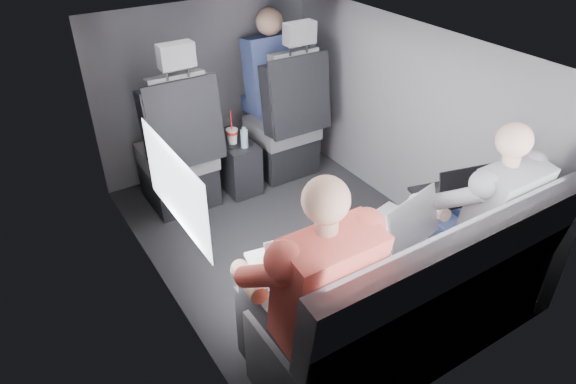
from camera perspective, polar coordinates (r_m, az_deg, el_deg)
floor at (r=3.51m, az=0.89°, el=-5.59°), size 2.60×2.60×0.00m
ceiling at (r=2.87m, az=1.13°, el=16.05°), size 2.60×2.60×0.00m
panel_left at (r=2.81m, az=-14.55°, el=-0.73°), size 0.02×2.60×1.35m
panel_right at (r=3.65m, az=12.99°, el=7.66°), size 0.02×2.60×1.35m
panel_front at (r=4.18m, az=-9.03°, el=11.32°), size 1.80×0.02×1.35m
panel_back at (r=2.35m, az=18.86°, el=-9.00°), size 1.80×0.02×1.35m
side_window at (r=2.45m, az=-12.44°, el=0.52°), size 0.02×0.75×0.42m
seatbelt at (r=3.81m, az=1.14°, el=11.62°), size 0.35×0.11×0.59m
front_seat_left at (r=3.75m, az=-11.96°, el=3.79°), size 0.52×0.58×1.26m
front_seat_right at (r=4.10m, az=-0.23°, el=7.14°), size 0.52×0.58×1.26m
center_console at (r=4.03m, az=-5.95°, el=3.26°), size 0.24×0.48×0.41m
rear_bench at (r=2.70m, az=13.66°, el=-12.12°), size 1.60×0.57×0.92m
soda_cup at (r=3.85m, az=-6.23°, el=6.22°), size 0.09×0.09×0.27m
water_bottle at (r=3.79m, az=-4.88°, el=5.98°), size 0.06×0.06×0.16m
laptop_white at (r=2.39m, az=0.10°, el=-7.49°), size 0.35×0.34×0.24m
laptop_silver at (r=2.64m, az=12.00°, el=-3.64°), size 0.43×0.41×0.27m
laptop_black at (r=3.00m, az=17.62°, el=0.05°), size 0.37×0.36×0.23m
passenger_rear_left at (r=2.23m, az=2.12°, el=-10.76°), size 0.52×0.63×1.25m
passenger_rear_right at (r=2.87m, az=20.09°, el=-2.50°), size 0.48×0.60×1.19m
passenger_front_right at (r=4.18m, az=-1.97°, el=12.87°), size 0.41×0.41×0.84m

